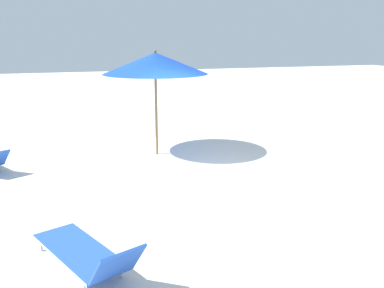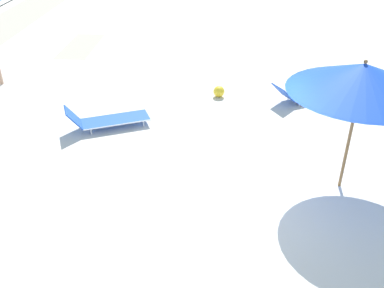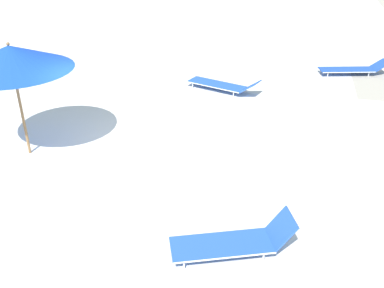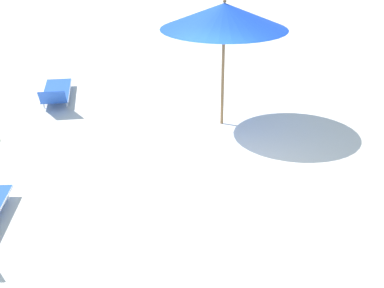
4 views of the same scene
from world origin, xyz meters
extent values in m
cube|color=silver|center=(0.00, 0.00, -0.08)|extent=(60.00, 60.00, 0.16)
cylinder|color=olive|center=(0.54, -2.34, 1.13)|extent=(0.06, 0.06, 2.25)
cone|color=blue|center=(0.54, -2.34, 2.25)|extent=(2.53, 2.53, 0.51)
cylinder|color=#13359C|center=(0.54, -2.34, 2.01)|extent=(2.46, 2.46, 0.01)
sphere|color=olive|center=(0.54, -2.34, 2.53)|extent=(0.07, 0.07, 0.07)
cube|color=blue|center=(4.72, -2.65, 0.17)|extent=(1.37, 1.86, 0.03)
cylinder|color=silver|center=(4.46, -2.79, 0.17)|extent=(0.87, 1.59, 0.03)
cylinder|color=silver|center=(4.99, -2.51, 0.17)|extent=(0.87, 1.59, 0.03)
cube|color=blue|center=(4.21, -1.69, 0.37)|extent=(0.70, 0.64, 0.41)
cylinder|color=silver|center=(4.83, -3.39, 0.08)|extent=(0.03, 0.03, 0.16)
cylinder|color=silver|center=(5.28, -3.14, 0.08)|extent=(0.03, 0.03, 0.16)
cylinder|color=silver|center=(4.17, -2.16, 0.08)|extent=(0.03, 0.03, 0.16)
cylinder|color=silver|center=(4.62, -1.92, 0.08)|extent=(0.03, 0.03, 0.16)
cylinder|color=silver|center=(2.78, 1.86, 0.08)|extent=(0.03, 0.03, 0.16)
camera|label=1|loc=(2.98, 7.77, 2.85)|focal=40.00mm
camera|label=2|loc=(-6.41, 0.19, 4.95)|focal=40.00mm
camera|label=3|loc=(8.02, 3.34, 4.82)|focal=40.00mm
camera|label=4|loc=(-2.30, 7.77, 4.23)|focal=50.00mm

